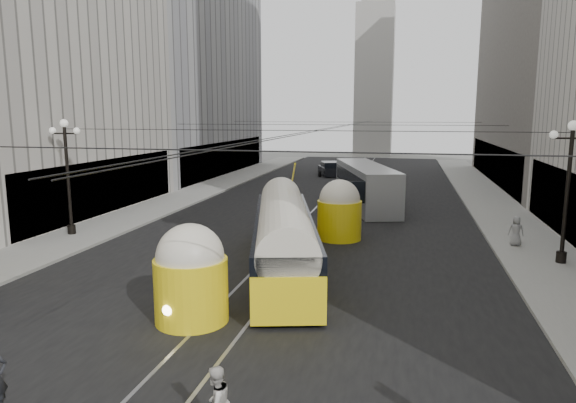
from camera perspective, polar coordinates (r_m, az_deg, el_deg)
The scene contains 17 objects.
road at distance 40.14m, azimuth 4.82°, elevation -0.09°, with size 20.00×85.00×0.02m, color black.
sidewalk_left at distance 46.64m, azimuth -9.29°, elevation 1.28°, with size 4.00×72.00×0.15m, color gray.
sidewalk_right at distance 43.66m, azimuth 21.29°, elevation 0.17°, with size 4.00×72.00×0.15m, color gray.
rail_left at distance 40.25m, azimuth 3.77°, elevation -0.05°, with size 0.12×85.00×0.04m, color gray.
rail_right at distance 40.04m, azimuth 5.89°, elevation -0.13°, with size 0.12×85.00×0.04m, color gray.
building_left_far at distance 60.83m, azimuth -12.49°, elevation 16.56°, with size 12.60×28.60×28.60m.
building_right_far at distance 57.32m, azimuth 28.92°, elevation 18.09°, with size 12.60×32.60×32.60m.
distant_tower at distance 87.23m, azimuth 9.62°, elevation 14.93°, with size 6.00×6.00×31.36m.
lamppost_left_mid at distance 30.80m, azimuth -23.31°, elevation 3.22°, with size 1.86×0.44×6.37m.
lamppost_right_mid at distance 25.82m, azimuth 28.67°, elevation 1.72°, with size 1.86×0.44×6.37m.
catenary at distance 38.56m, azimuth 4.91°, elevation 8.30°, with size 25.00×72.00×0.23m.
streetcar at distance 22.40m, azimuth -0.49°, elevation -3.61°, with size 5.70×14.90×3.35m.
city_bus at distance 38.61m, azimuth 8.62°, elevation 1.97°, with size 5.83×12.50×3.07m.
sedan_white_far at distance 47.21m, azimuth 9.14°, elevation 2.00°, with size 3.21×4.39×1.28m.
sedan_dark_far at distance 57.80m, azimuth 4.71°, elevation 3.60°, with size 3.48×5.25×1.53m.
pedestrian_crossing_b at distance 11.64m, azimuth -8.05°, elevation -21.33°, with size 0.79×0.61×1.62m, color silver.
pedestrian_sidewalk_right at distance 28.63m, azimuth 24.01°, elevation -3.01°, with size 0.75×0.46×1.53m, color gray.
Camera 1 is at (5.60, -6.66, 6.79)m, focal length 32.00 mm.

